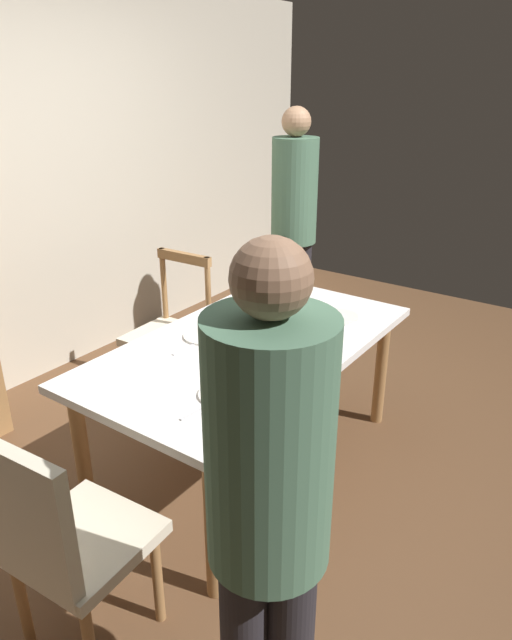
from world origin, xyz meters
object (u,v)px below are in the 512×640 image
Objects in this scene: plate_near_guest at (339,317)px; person_celebrant at (269,509)px; dining_table at (250,356)px; birthday_cake at (259,313)px; person_guest at (294,220)px; chair_upholstered at (61,538)px; chair_spindle_back at (170,335)px; plate_far_side at (205,336)px; plate_near_celebrant at (224,394)px.

person_celebrant is (-1.68, -0.67, 0.21)m from plate_near_guest.
person_celebrant is at bearing -142.31° from dining_table.
person_guest is (1.10, 0.47, 0.23)m from birthday_cake.
chair_upholstered reaches higher than plate_near_guest.
birthday_cake is (0.22, 0.10, 0.14)m from dining_table.
dining_table is 6.33× the size of birthday_cake.
plate_far_side is at bearing -120.69° from chair_spindle_back.
plate_far_side is 0.74m from chair_spindle_back.
plate_near_celebrant is 1.99m from person_guest.
plate_near_guest is (1.02, 0.00, 0.00)m from plate_near_celebrant.
birthday_cake reaches higher than plate_near_guest.
dining_table is at bearing -156.59° from person_guest.
person_guest is (1.81, 0.79, 0.28)m from plate_near_celebrant.
dining_table is 1.87× the size of chair_spindle_back.
dining_table is 1.48m from person_celebrant.
chair_spindle_back is 0.57× the size of person_celebrant.
chair_upholstered is 0.86m from person_celebrant.
plate_near_guest is 1.10m from chair_spindle_back.
birthday_cake is at bearing -93.36° from chair_spindle_back.
chair_upholstered is at bearing -164.72° from person_guest.
dining_table is at bearing 157.58° from plate_near_guest.
chair_upholstered is (-0.79, 0.08, -0.21)m from plate_near_celebrant.
person_guest is at bearing -12.63° from chair_spindle_back.
person_guest reaches higher than person_celebrant.
plate_near_celebrant is 1.30m from chair_spindle_back.
plate_near_celebrant is (-0.71, -0.32, -0.05)m from birthday_cake.
chair_upholstered is (-1.19, -0.36, -0.21)m from plate_far_side.
plate_near_guest is (0.31, -0.32, -0.05)m from birthday_cake.
plate_near_celebrant is 0.23× the size of chair_upholstered.
chair_spindle_back is at bearing 59.31° from plate_far_side.
person_guest is (1.06, -0.24, 0.56)m from chair_spindle_back.
person_celebrant is (-1.41, -1.69, 0.49)m from chair_spindle_back.
chair_upholstered is (-1.49, -0.24, -0.26)m from birthday_cake.
chair_spindle_back is (0.75, 1.03, -0.28)m from plate_near_celebrant.
dining_table is 1.07× the size of person_celebrant.
dining_table is 8.06× the size of plate_near_guest.
person_guest is (2.60, 0.71, 0.49)m from chair_upholstered.
plate_far_side is at bearing 47.73° from plate_near_celebrant.
chair_spindle_back is (0.04, 0.71, -0.33)m from birthday_cake.
plate_near_celebrant is at bearing -156.37° from person_guest.
dining_table is 8.06× the size of plate_far_side.
birthday_cake is 1.69m from person_celebrant.
plate_near_guest reaches higher than dining_table.
person_guest reaches higher than dining_table.
person_celebrant is (-1.36, -0.98, 0.15)m from birthday_cake.
dining_table is at bearing -68.00° from plate_far_side.
plate_near_celebrant is at bearing -155.77° from dining_table.
person_celebrant reaches higher than dining_table.
dining_table is at bearing -107.90° from chair_spindle_back.
dining_table is at bearing 6.16° from chair_upholstered.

